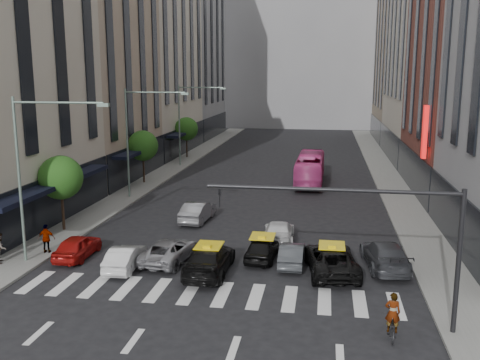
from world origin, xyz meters
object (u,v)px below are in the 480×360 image
at_px(streetlamp_mid, 138,129).
at_px(car_red, 78,246).
at_px(streetlamp_far, 187,114).
at_px(taxi_left, 209,260).
at_px(bus, 310,169).
at_px(streetlamp_near, 34,158).
at_px(car_white_front, 125,257).
at_px(pedestrian_far, 47,239).
at_px(motorcycle, 392,327).
at_px(pedestrian_near, 0,248).
at_px(taxi_center, 263,248).

height_order(streetlamp_mid, car_red, streetlamp_mid).
distance_m(streetlamp_far, taxi_left, 33.70).
xyz_separation_m(taxi_left, bus, (4.44, 24.44, 0.67)).
relative_size(streetlamp_near, taxi_left, 1.72).
relative_size(streetlamp_far, car_white_front, 2.32).
distance_m(streetlamp_far, pedestrian_far, 30.97).
bearing_deg(taxi_left, motorcycle, 146.51).
bearing_deg(pedestrian_near, bus, -57.45).
bearing_deg(pedestrian_near, pedestrian_far, -66.46).
height_order(streetlamp_near, car_white_front, streetlamp_near).
relative_size(bus, motorcycle, 6.17).
xyz_separation_m(taxi_left, taxi_center, (2.50, 2.62, -0.09)).
bearing_deg(streetlamp_mid, taxi_left, -59.35).
bearing_deg(pedestrian_near, streetlamp_near, -102.33).
bearing_deg(taxi_left, pedestrian_far, -7.98).
xyz_separation_m(streetlamp_near, car_white_front, (4.84, 0.01, -5.27)).
distance_m(streetlamp_near, motorcycle, 19.71).
bearing_deg(motorcycle, taxi_center, -50.48).
bearing_deg(streetlamp_far, pedestrian_far, -90.83).
bearing_deg(streetlamp_mid, motorcycle, -50.08).
xyz_separation_m(streetlamp_mid, pedestrian_far, (-0.44, -14.58, -4.91)).
relative_size(streetlamp_near, motorcycle, 5.42).
relative_size(streetlamp_far, car_red, 2.29).
height_order(streetlamp_near, taxi_left, streetlamp_near).
distance_m(taxi_left, motorcycle, 10.35).
xyz_separation_m(motorcycle, pedestrian_near, (-20.21, 5.15, 0.55)).
relative_size(motorcycle, pedestrian_far, 0.99).
bearing_deg(car_red, streetlamp_mid, -84.79).
distance_m(car_red, pedestrian_near, 4.04).
bearing_deg(taxi_left, pedestrian_near, 2.47).
bearing_deg(taxi_left, car_red, -8.86).
bearing_deg(taxi_center, streetlamp_far, -63.15).
relative_size(streetlamp_far, taxi_left, 1.72).
xyz_separation_m(streetlamp_far, taxi_center, (11.94, -29.32, -5.24)).
xyz_separation_m(streetlamp_near, car_red, (1.51, 1.28, -5.24)).
xyz_separation_m(taxi_center, bus, (1.94, 21.82, 0.76)).
xyz_separation_m(bus, motorcycle, (4.20, -30.12, -0.99)).
height_order(streetlamp_near, car_red, streetlamp_near).
height_order(streetlamp_near, streetlamp_far, same).
distance_m(car_red, pedestrian_far, 1.98).
bearing_deg(streetlamp_mid, streetlamp_far, 90.00).
bearing_deg(car_red, streetlamp_far, -87.83).
bearing_deg(streetlamp_far, streetlamp_mid, -90.00).
xyz_separation_m(car_white_front, bus, (9.04, 24.49, 0.79)).
xyz_separation_m(streetlamp_near, pedestrian_far, (-0.44, 1.42, -4.91)).
xyz_separation_m(taxi_left, pedestrian_far, (-9.89, 1.36, 0.23)).
bearing_deg(taxi_center, car_white_front, 25.31).
xyz_separation_m(streetlamp_mid, taxi_left, (9.44, -15.94, -5.15)).
xyz_separation_m(streetlamp_far, car_white_front, (4.84, -31.99, -5.27)).
height_order(streetlamp_far, car_white_front, streetlamp_far).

